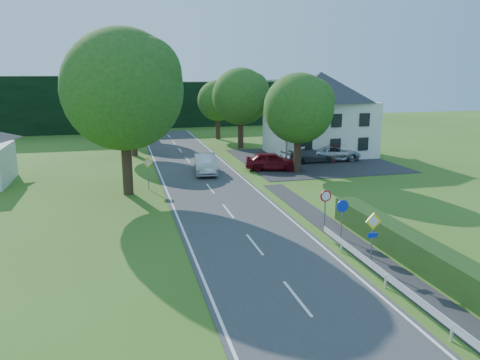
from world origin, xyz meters
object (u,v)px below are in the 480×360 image
object	(u,v)px
parked_car_red	(272,161)
parasol	(336,153)
parked_car_grey	(310,156)
parked_car_silver_a	(305,153)
moving_car	(205,164)
streetlight	(286,119)
motorcycle	(211,159)
parked_car_silver_b	(333,153)

from	to	relation	value
parked_car_red	parasol	size ratio (longest dim) A/B	2.12
parked_car_red	parked_car_grey	distance (m)	5.37
parked_car_red	parasol	bearing A→B (deg)	-64.83
parked_car_grey	parasol	bearing A→B (deg)	-121.61
parked_car_silver_a	moving_car	bearing A→B (deg)	94.19
streetlight	parked_car_silver_a	xyz separation A→B (m)	(3.13, 2.85, -3.65)
streetlight	parked_car_silver_a	bearing A→B (deg)	42.28
motorcycle	parasol	xyz separation A→B (m)	(11.57, -2.52, 0.51)
streetlight	parked_car_silver_b	distance (m)	7.25
streetlight	parasol	world-z (taller)	streetlight
streetlight	parked_car_silver_b	xyz separation A→B (m)	(5.85, 2.20, -3.67)
parked_car_grey	parked_car_silver_a	bearing A→B (deg)	11.73
streetlight	motorcycle	distance (m)	8.01
parked_car_silver_a	parked_car_grey	bearing A→B (deg)	176.52
streetlight	parked_car_red	bearing A→B (deg)	-156.70
parked_car_grey	parasol	distance (m)	2.41
parked_car_red	moving_car	bearing A→B (deg)	104.67
motorcycle	parked_car_red	world-z (taller)	parked_car_red
parked_car_grey	parked_car_silver_b	size ratio (longest dim) A/B	0.84
parked_car_red	parked_car_grey	world-z (taller)	parked_car_red
parked_car_silver_a	parasol	bearing A→B (deg)	-150.13
parked_car_red	parked_car_silver_b	bearing A→B (deg)	-53.60
parked_car_silver_a	parked_car_grey	xyz separation A→B (m)	(0.18, -0.99, -0.12)
moving_car	parked_car_grey	world-z (taller)	moving_car
moving_car	parked_car_silver_b	bearing A→B (deg)	17.41
parked_car_silver_a	motorcycle	bearing A→B (deg)	74.97
motorcycle	parked_car_red	size ratio (longest dim) A/B	0.40
parked_car_red	parked_car_silver_b	xyz separation A→B (m)	(7.30, 2.82, -0.05)
moving_car	parked_car_red	distance (m)	6.02
parked_car_red	parked_car_silver_b	world-z (taller)	parked_car_red
parked_car_silver_a	parasol	world-z (taller)	parasol
moving_car	motorcycle	bearing A→B (deg)	77.39
moving_car	parked_car_silver_b	size ratio (longest dim) A/B	0.93
motorcycle	parked_car_silver_a	size ratio (longest dim) A/B	0.40
moving_car	motorcycle	xyz separation A→B (m)	(1.20, 3.64, -0.33)
motorcycle	parked_car_silver_a	xyz separation A→B (m)	(9.39, -0.23, 0.28)
parked_car_silver_a	streetlight	bearing A→B (deg)	118.64
motorcycle	parked_car_silver_a	bearing A→B (deg)	-1.50
parked_car_grey	moving_car	bearing A→B (deg)	104.24
moving_car	parked_car_grey	size ratio (longest dim) A/B	1.11
motorcycle	parked_car_silver_b	world-z (taller)	parked_car_silver_b
moving_car	parked_car_silver_b	distance (m)	13.60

